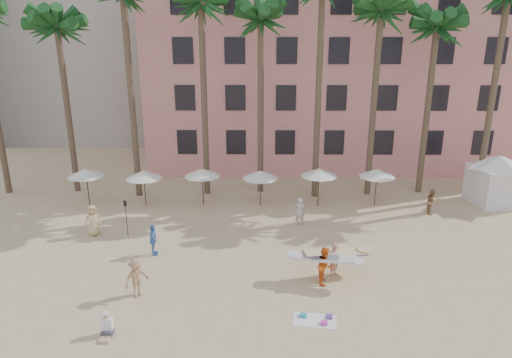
{
  "coord_description": "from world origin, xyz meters",
  "views": [
    {
      "loc": [
        -0.99,
        -17.33,
        11.46
      ],
      "look_at": [
        -1.23,
        6.0,
        4.0
      ],
      "focal_mm": 32.0,
      "sensor_mm": 36.0,
      "label": 1
    }
  ],
  "objects_px": {
    "pink_hotel": "(347,73)",
    "carrier_yellow": "(335,257)",
    "cabana": "(497,175)",
    "carrier_white": "(325,264)"
  },
  "relations": [
    {
      "from": "pink_hotel",
      "to": "cabana",
      "type": "height_order",
      "value": "pink_hotel"
    },
    {
      "from": "pink_hotel",
      "to": "cabana",
      "type": "bearing_deg",
      "value": -56.79
    },
    {
      "from": "pink_hotel",
      "to": "carrier_white",
      "type": "distance_m",
      "value": 25.33
    },
    {
      "from": "carrier_yellow",
      "to": "carrier_white",
      "type": "height_order",
      "value": "carrier_white"
    },
    {
      "from": "pink_hotel",
      "to": "carrier_yellow",
      "type": "bearing_deg",
      "value": -100.58
    },
    {
      "from": "pink_hotel",
      "to": "carrier_white",
      "type": "relative_size",
      "value": 11.78
    },
    {
      "from": "pink_hotel",
      "to": "carrier_yellow",
      "type": "relative_size",
      "value": 10.86
    },
    {
      "from": "cabana",
      "to": "carrier_white",
      "type": "height_order",
      "value": "cabana"
    },
    {
      "from": "pink_hotel",
      "to": "cabana",
      "type": "xyz_separation_m",
      "value": [
        8.46,
        -12.92,
        -5.93
      ]
    },
    {
      "from": "cabana",
      "to": "carrier_white",
      "type": "xyz_separation_m",
      "value": [
        -13.37,
        -10.92,
        -1.09
      ]
    }
  ]
}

